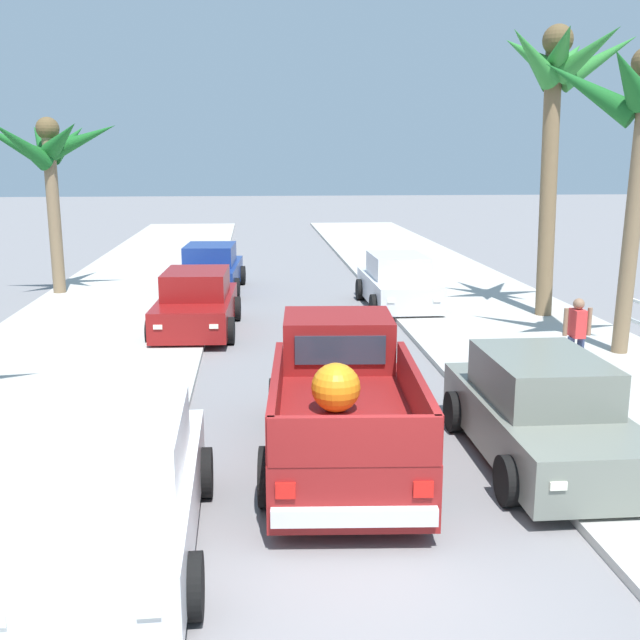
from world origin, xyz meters
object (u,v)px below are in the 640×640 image
car_left_far (211,270)px  pedestrian (577,332)px  car_right_near (114,491)px  palm_tree_left_back (558,84)px  car_left_near (197,304)px  car_right_mid (541,413)px  pickup_truck (341,403)px  palm_tree_right_fore (49,152)px  car_left_mid (398,283)px

car_left_far → pedestrian: size_ratio=2.73×
car_right_near → palm_tree_left_back: (9.42, 11.59, 5.39)m
car_left_near → car_right_near: 10.69m
car_right_mid → pickup_truck: bearing=170.4°
pickup_truck → car_right_near: bearing=-138.1°
car_left_near → pedestrian: size_ratio=2.71×
car_left_near → palm_tree_right_fore: 7.94m
car_right_near → pedestrian: size_ratio=2.69×
palm_tree_left_back → pickup_truck: bearing=-126.1°
pickup_truck → car_left_far: pickup_truck is taller
car_left_near → car_right_near: same height
pickup_truck → car_left_far: bearing=100.6°
palm_tree_right_fore → pedestrian: palm_tree_right_fore is taller
palm_tree_right_fore → palm_tree_left_back: palm_tree_left_back is taller
car_left_far → car_left_near: bearing=-90.5°
car_left_near → car_left_far: same height
car_left_near → car_left_far: size_ratio=0.99×
car_left_far → car_left_mid: bearing=-29.7°
car_left_mid → car_left_far: bearing=150.3°
palm_tree_left_back → pedestrian: (-1.56, -5.57, -5.19)m
car_right_mid → car_right_near: bearing=-160.0°
car_right_mid → car_left_far: size_ratio=0.98×
car_right_mid → palm_tree_right_fore: palm_tree_right_fore is taller
car_right_mid → car_left_far: 15.41m
car_left_mid → car_left_far: same height
car_left_mid → palm_tree_right_fore: palm_tree_right_fore is taller
car_left_near → car_left_far: 5.77m
car_right_near → palm_tree_left_back: size_ratio=0.57×
car_right_mid → palm_tree_left_back: size_ratio=0.56×
car_right_near → car_left_far: same height
car_left_mid → car_right_near: bearing=-113.2°
car_right_mid → car_left_far: bearing=110.6°
car_left_mid → car_right_mid: same height
car_left_near → palm_tree_left_back: palm_tree_left_back is taller
pickup_truck → car_left_near: pickup_truck is taller
palm_tree_left_back → car_right_near: bearing=-129.1°
car_right_near → palm_tree_left_back: palm_tree_left_back is taller
car_right_mid → car_left_mid: bearing=89.4°
car_right_mid → pedestrian: bearing=60.5°
pickup_truck → car_left_mid: (2.92, 10.79, -0.07)m
pickup_truck → pedestrian: bearing=34.7°
car_right_near → palm_tree_right_fore: size_ratio=0.78×
pedestrian → pickup_truck: bearing=-145.3°
car_left_mid → car_right_mid: 11.27m
car_right_near → car_left_mid: size_ratio=1.00×
car_left_near → pedestrian: pedestrian is taller
car_right_near → pedestrian: (7.86, 6.02, 0.20)m
car_left_near → car_left_mid: 6.17m
palm_tree_right_fore → pedestrian: 16.26m
palm_tree_left_back → car_right_mid: bearing=-111.8°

